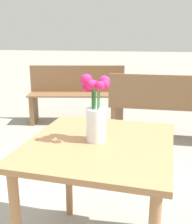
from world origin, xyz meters
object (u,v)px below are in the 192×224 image
at_px(bench_near, 77,93).
at_px(bench_middle, 177,106).
at_px(flower_vase, 96,115).
at_px(table_front, 100,162).

relative_size(bench_near, bench_middle, 0.88).
height_order(flower_vase, bench_near, flower_vase).
bearing_deg(flower_vase, table_front, -29.04).
relative_size(flower_vase, bench_middle, 0.22).
xyz_separation_m(table_front, bench_middle, (0.62, 2.04, -0.17)).
xyz_separation_m(table_front, flower_vase, (-0.03, 0.01, 0.27)).
xyz_separation_m(flower_vase, bench_middle, (0.65, 2.02, -0.44)).
xyz_separation_m(bench_near, bench_middle, (1.41, -0.60, 0.01)).
height_order(table_front, flower_vase, flower_vase).
height_order(bench_near, bench_middle, same).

